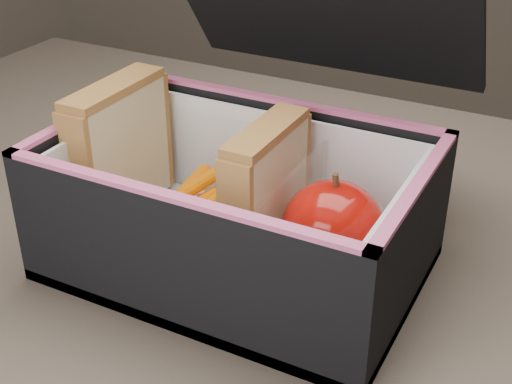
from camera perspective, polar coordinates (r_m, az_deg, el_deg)
kitchen_table at (r=0.61m, az=3.45°, el=-14.25°), size 1.20×0.80×0.75m
lunch_bag at (r=0.54m, az=-1.18°, el=-0.42°), size 0.28×0.29×0.25m
plastic_tub at (r=0.58m, az=-5.27°, el=0.14°), size 0.18×0.13×0.08m
sandwich_left at (r=0.60m, az=-10.89°, el=3.42°), size 0.03×0.10×0.11m
sandwich_right at (r=0.54m, az=0.82°, el=0.11°), size 0.03×0.09×0.10m
carrot_sticks at (r=0.59m, az=-4.92°, el=-1.18°), size 0.04×0.15×0.03m
paper_napkin at (r=0.54m, az=5.77°, el=-6.32°), size 0.08×0.08×0.01m
red_apple at (r=0.52m, az=6.17°, el=-2.84°), size 0.10×0.10×0.08m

